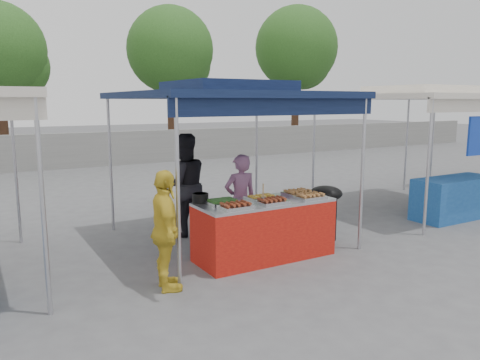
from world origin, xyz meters
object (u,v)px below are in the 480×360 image
helper_man (184,185)px  customer_person (166,231)px  wok_burner (325,208)px  vendor_woman (240,201)px  vendor_table (264,229)px  cooking_pot (200,198)px

helper_man → customer_person: (-1.15, -2.07, -0.13)m
helper_man → customer_person: bearing=64.1°
wok_burner → helper_man: (-1.89, 1.41, 0.33)m
vendor_woman → vendor_table: bearing=96.4°
cooking_pot → wok_burner: (2.22, -0.08, -0.38)m
vendor_table → helper_man: size_ratio=1.15×
wok_burner → helper_man: bearing=153.2°
cooking_pot → vendor_table: bearing=-22.4°
cooking_pot → customer_person: bearing=-137.7°
vendor_table → cooking_pot: bearing=157.6°
helper_man → customer_person: 2.37m
helper_man → vendor_table: bearing=110.2°
vendor_table → wok_burner: wok_burner is taller
vendor_woman → helper_man: helper_man is taller
vendor_table → helper_man: helper_man is taller
cooking_pot → helper_man: 1.37m
cooking_pot → wok_burner: cooking_pot is taller
vendor_woman → helper_man: size_ratio=0.84×
vendor_woman → customer_person: bearing=38.3°
cooking_pot → helper_man: size_ratio=0.13×
vendor_table → customer_person: bearing=-166.7°
cooking_pot → vendor_woman: size_ratio=0.16×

